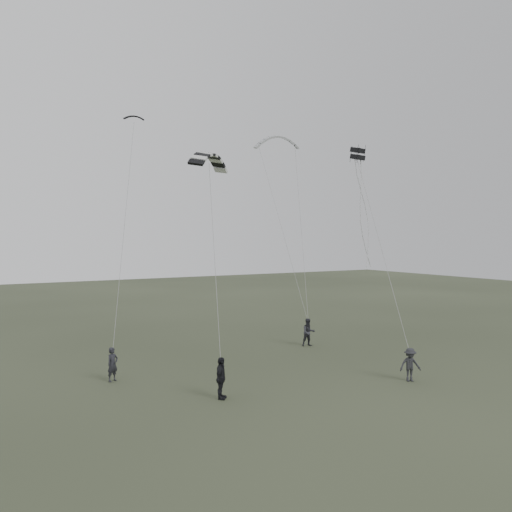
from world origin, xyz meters
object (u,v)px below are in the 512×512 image
kite_box (358,154)px  kite_pale_large (277,137)px  flyer_center (221,378)px  kite_dark_small (134,116)px  flyer_far (410,365)px  kite_striped (209,154)px  flyer_left (113,364)px  flyer_right (309,332)px

kite_box → kite_pale_large: bearing=73.5°
flyer_center → kite_dark_small: 20.24m
flyer_center → kite_pale_large: kite_pale_large is taller
flyer_far → kite_pale_large: size_ratio=0.46×
kite_dark_small → kite_striped: 10.16m
flyer_center → flyer_far: flyer_center is taller
flyer_left → flyer_right: (14.12, 1.85, 0.07)m
flyer_left → flyer_right: bearing=-19.3°
flyer_far → flyer_left: bearing=172.5°
kite_pale_large → kite_box: (-0.62, -10.79, -3.08)m
flyer_center → flyer_far: 10.24m
flyer_right → kite_dark_small: kite_dark_small is taller
kite_pale_large → kite_striped: (-11.24, -10.68, -3.98)m
kite_dark_small → kite_striped: (1.42, -9.29, -3.84)m
flyer_right → kite_dark_small: (-10.50, 6.16, 15.09)m
kite_striped → kite_box: bearing=-39.2°
flyer_left → kite_striped: kite_striped is taller
kite_dark_small → flyer_center: bearing=-78.5°
flyer_right → flyer_center: 12.77m
kite_box → kite_striped: bearing=166.3°
kite_striped → kite_box: (10.62, -0.10, 0.90)m
flyer_center → kite_box: kite_box is taller
flyer_far → kite_box: size_ratio=2.37×
flyer_right → kite_pale_large: (2.17, 7.55, 15.22)m
kite_box → flyer_far: bearing=-120.5°
flyer_right → kite_box: 12.66m
flyer_center → kite_box: bearing=-29.4°
flyer_left → kite_dark_small: bearing=38.9°
flyer_center → flyer_right: bearing=-13.2°
flyer_far → flyer_center: bearing=-170.9°
kite_dark_small → kite_pale_large: size_ratio=0.36×
flyer_left → flyer_center: (3.68, -5.51, 0.09)m
kite_dark_small → kite_striped: size_ratio=0.42×
flyer_right → kite_pale_large: kite_pale_large is taller
flyer_right → kite_striped: (-9.08, -3.13, 11.24)m
flyer_center → flyer_far: size_ratio=1.12×
flyer_center → kite_striped: size_ratio=0.60×
flyer_center → kite_pale_large: (12.60, 14.90, 15.20)m
flyer_left → flyer_right: 14.24m
flyer_far → kite_dark_small: bearing=144.8°
flyer_center → kite_dark_small: bearing=41.9°
flyer_far → kite_pale_large: (2.64, 17.29, 15.31)m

